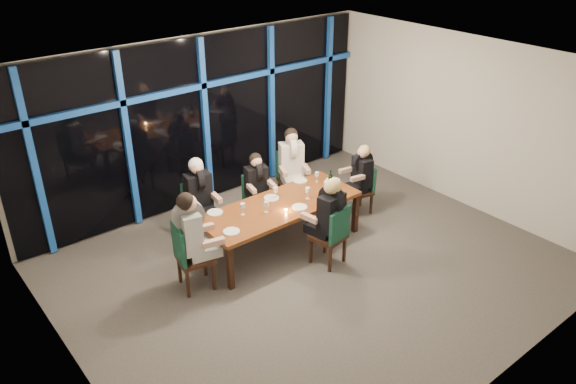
% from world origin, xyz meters
% --- Properties ---
extents(room, '(7.04, 7.00, 3.02)m').
position_xyz_m(room, '(0.00, 0.00, 2.02)').
color(room, '#5B5550').
rests_on(room, ground).
extents(window_wall, '(6.86, 0.43, 2.94)m').
position_xyz_m(window_wall, '(0.01, 2.93, 1.55)').
color(window_wall, black).
rests_on(window_wall, ground).
extents(dining_table, '(2.60, 1.00, 0.75)m').
position_xyz_m(dining_table, '(0.00, 0.80, 0.68)').
color(dining_table, brown).
rests_on(dining_table, ground).
extents(chair_far_left, '(0.50, 0.50, 0.97)m').
position_xyz_m(chair_far_left, '(-0.84, 1.85, 0.54)').
color(chair_far_left, black).
rests_on(chair_far_left, ground).
extents(chair_far_mid, '(0.49, 0.49, 0.88)m').
position_xyz_m(chair_far_mid, '(0.17, 1.67, 0.49)').
color(chair_far_mid, black).
rests_on(chair_far_mid, ground).
extents(chair_far_right, '(0.61, 0.61, 1.00)m').
position_xyz_m(chair_far_right, '(1.05, 1.82, 0.56)').
color(chair_far_right, black).
rests_on(chair_far_right, ground).
extents(chair_end_left, '(0.57, 0.57, 1.03)m').
position_xyz_m(chair_end_left, '(-1.67, 0.73, 0.58)').
color(chair_end_left, black).
rests_on(chair_end_left, ground).
extents(chair_end_right, '(0.47, 0.47, 0.87)m').
position_xyz_m(chair_end_right, '(1.84, 0.78, 0.48)').
color(chair_end_right, black).
rests_on(chair_end_right, ground).
extents(chair_near_mid, '(0.53, 0.53, 0.98)m').
position_xyz_m(chair_near_mid, '(0.29, -0.10, 0.55)').
color(chair_near_mid, black).
rests_on(chair_near_mid, ground).
extents(diner_far_left, '(0.51, 0.63, 0.94)m').
position_xyz_m(diner_far_left, '(-0.85, 1.77, 0.92)').
color(diner_far_left, black).
rests_on(diner_far_left, ground).
extents(diner_far_mid, '(0.49, 0.59, 0.85)m').
position_xyz_m(diner_far_mid, '(0.15, 1.60, 0.84)').
color(diner_far_mid, black).
rests_on(diner_far_mid, ground).
extents(diner_far_right, '(0.63, 0.68, 0.97)m').
position_xyz_m(diner_far_right, '(1.01, 1.74, 0.95)').
color(diner_far_right, silver).
rests_on(diner_far_right, ground).
extents(diner_end_left, '(0.69, 0.57, 1.01)m').
position_xyz_m(diner_end_left, '(-1.59, 0.72, 0.99)').
color(diner_end_left, black).
rests_on(diner_end_left, ground).
extents(diner_end_right, '(0.57, 0.47, 0.84)m').
position_xyz_m(diner_end_right, '(1.76, 0.80, 0.83)').
color(diner_end_right, black).
rests_on(diner_end_right, ground).
extents(diner_near_mid, '(0.53, 0.65, 0.95)m').
position_xyz_m(diner_near_mid, '(0.28, -0.02, 0.94)').
color(diner_near_mid, black).
rests_on(diner_near_mid, ground).
extents(plate_far_left, '(0.24, 0.24, 0.01)m').
position_xyz_m(plate_far_left, '(-0.92, 1.21, 0.76)').
color(plate_far_left, white).
rests_on(plate_far_left, dining_table).
extents(plate_far_mid, '(0.24, 0.24, 0.01)m').
position_xyz_m(plate_far_mid, '(0.03, 1.05, 0.76)').
color(plate_far_mid, white).
rests_on(plate_far_mid, dining_table).
extents(plate_far_right, '(0.24, 0.24, 0.01)m').
position_xyz_m(plate_far_right, '(0.78, 1.23, 0.76)').
color(plate_far_right, white).
rests_on(plate_far_right, dining_table).
extents(plate_end_left, '(0.24, 0.24, 0.01)m').
position_xyz_m(plate_end_left, '(-1.04, 0.60, 0.76)').
color(plate_end_left, white).
rests_on(plate_end_left, dining_table).
extents(plate_end_right, '(0.24, 0.24, 0.01)m').
position_xyz_m(plate_end_right, '(1.21, 0.90, 0.76)').
color(plate_end_right, white).
rests_on(plate_end_right, dining_table).
extents(plate_near_mid, '(0.24, 0.24, 0.01)m').
position_xyz_m(plate_near_mid, '(0.17, 0.53, 0.76)').
color(plate_near_mid, white).
rests_on(plate_near_mid, dining_table).
extents(wine_bottle, '(0.07, 0.07, 0.33)m').
position_xyz_m(wine_bottle, '(0.98, 0.72, 0.87)').
color(wine_bottle, black).
rests_on(wine_bottle, dining_table).
extents(water_pitcher, '(0.12, 0.11, 0.19)m').
position_xyz_m(water_pitcher, '(0.85, 0.65, 0.85)').
color(water_pitcher, silver).
rests_on(water_pitcher, dining_table).
extents(tea_light, '(0.05, 0.05, 0.03)m').
position_xyz_m(tea_light, '(-0.05, 0.58, 0.76)').
color(tea_light, '#F99B4A').
rests_on(tea_light, dining_table).
extents(wine_glass_a, '(0.07, 0.07, 0.18)m').
position_xyz_m(wine_glass_a, '(-0.30, 0.74, 0.88)').
color(wine_glass_a, white).
rests_on(wine_glass_a, dining_table).
extents(wine_glass_b, '(0.07, 0.07, 0.19)m').
position_xyz_m(wine_glass_b, '(0.08, 1.01, 0.89)').
color(wine_glass_b, white).
rests_on(wine_glass_b, dining_table).
extents(wine_glass_c, '(0.08, 0.08, 0.20)m').
position_xyz_m(wine_glass_c, '(0.46, 0.68, 0.89)').
color(wine_glass_c, silver).
rests_on(wine_glass_c, dining_table).
extents(wine_glass_d, '(0.07, 0.07, 0.19)m').
position_xyz_m(wine_glass_d, '(-0.62, 0.90, 0.89)').
color(wine_glass_d, white).
rests_on(wine_glass_d, dining_table).
extents(wine_glass_e, '(0.07, 0.07, 0.17)m').
position_xyz_m(wine_glass_e, '(0.98, 1.04, 0.88)').
color(wine_glass_e, silver).
rests_on(wine_glass_e, dining_table).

